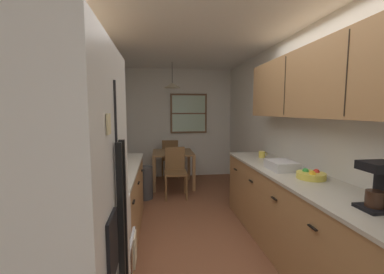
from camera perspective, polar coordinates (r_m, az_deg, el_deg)
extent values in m
plane|color=brown|center=(3.59, 0.02, -19.83)|extent=(12.00, 12.00, 0.00)
cube|color=silver|center=(3.34, -23.61, 0.52)|extent=(0.10, 9.00, 2.55)
cube|color=silver|center=(3.68, 21.34, 1.09)|extent=(0.10, 9.00, 2.55)
cube|color=silver|center=(5.87, -3.56, 3.21)|extent=(4.40, 0.10, 2.55)
cube|color=white|center=(3.39, 0.02, 23.64)|extent=(4.40, 9.00, 0.08)
cube|color=white|center=(1.30, -33.29, -25.12)|extent=(0.68, 0.73, 1.84)
cube|color=black|center=(1.26, -15.24, -28.11)|extent=(0.02, 0.02, 1.17)
cube|color=black|center=(0.97, -18.03, -22.96)|extent=(0.01, 0.15, 0.22)
cube|color=beige|center=(0.87, -18.87, 2.90)|extent=(0.01, 0.05, 0.07)
cube|color=white|center=(2.10, -24.32, -26.73)|extent=(0.62, 0.62, 0.90)
cube|color=black|center=(2.06, -14.69, -28.12)|extent=(0.01, 0.43, 0.30)
cube|color=silver|center=(1.94, -14.07, -23.01)|extent=(0.02, 0.49, 0.02)
cube|color=black|center=(1.89, -24.95, -14.88)|extent=(0.59, 0.58, 0.02)
cube|color=white|center=(1.96, -33.08, -11.77)|extent=(0.06, 0.62, 0.20)
cylinder|color=#2D2D2D|center=(1.82, -30.66, -15.57)|extent=(0.15, 0.15, 0.01)
cylinder|color=#2D2D2D|center=(2.05, -27.68, -12.92)|extent=(0.15, 0.15, 0.01)
cylinder|color=#2D2D2D|center=(1.73, -21.72, -16.23)|extent=(0.15, 0.15, 0.01)
cylinder|color=#2D2D2D|center=(1.98, -19.81, -13.31)|extent=(0.15, 0.15, 0.01)
cube|color=white|center=(1.82, -29.74, 9.22)|extent=(0.38, 0.57, 0.32)
cube|color=black|center=(1.70, -24.31, 9.75)|extent=(0.01, 0.34, 0.20)
cube|color=#2D2D33|center=(1.94, -22.20, 9.31)|extent=(0.01, 0.11, 0.20)
cube|color=#A87A4C|center=(3.21, -17.93, -14.88)|extent=(0.60, 1.90, 0.87)
cube|color=#B7B2A3|center=(3.08, -18.21, -7.04)|extent=(0.63, 1.92, 0.03)
cube|color=black|center=(2.49, -13.42, -14.50)|extent=(0.02, 0.10, 0.01)
cube|color=black|center=(3.09, -12.29, -10.39)|extent=(0.02, 0.10, 0.01)
cube|color=black|center=(3.70, -11.55, -7.62)|extent=(0.02, 0.10, 0.01)
cube|color=#A87A4C|center=(3.00, -21.70, 11.52)|extent=(0.32, 2.00, 0.64)
cube|color=#2D2319|center=(2.65, -19.92, 12.38)|extent=(0.01, 0.01, 0.59)
cube|color=#2D2319|center=(3.29, -17.51, 11.15)|extent=(0.01, 0.01, 0.59)
cube|color=#A87A4C|center=(2.88, 24.20, -17.63)|extent=(0.60, 3.08, 0.87)
cube|color=#B7B2A3|center=(2.74, 24.61, -8.95)|extent=(0.63, 3.10, 0.03)
cube|color=black|center=(2.15, 26.26, -18.42)|extent=(0.02, 0.10, 0.01)
cube|color=black|center=(2.64, 18.55, -13.45)|extent=(0.02, 0.10, 0.01)
cube|color=black|center=(3.18, 13.53, -9.96)|extent=(0.02, 0.10, 0.01)
cube|color=black|center=(3.74, 10.06, -7.45)|extent=(0.02, 0.10, 0.01)
cube|color=#A87A4C|center=(2.70, 28.67, 11.36)|extent=(0.32, 2.78, 0.70)
cube|color=#2D2319|center=(2.24, 32.37, 12.40)|extent=(0.01, 0.01, 0.65)
cube|color=#2D2319|center=(3.00, 20.81, 11.10)|extent=(0.01, 0.01, 0.65)
cube|color=olive|center=(5.12, -4.49, -3.62)|extent=(0.83, 0.86, 0.03)
cube|color=olive|center=(4.80, -8.81, -8.76)|extent=(0.06, 0.06, 0.69)
cube|color=olive|center=(4.84, 0.45, -8.54)|extent=(0.06, 0.06, 0.69)
cube|color=olive|center=(5.57, -8.69, -6.66)|extent=(0.06, 0.06, 0.69)
cube|color=olive|center=(5.62, -0.75, -6.49)|extent=(0.06, 0.06, 0.69)
cube|color=brown|center=(4.48, -3.84, -8.38)|extent=(0.40, 0.40, 0.04)
cube|color=brown|center=(4.61, -4.00, -5.11)|extent=(0.37, 0.04, 0.45)
cylinder|color=brown|center=(4.39, -1.25, -11.87)|extent=(0.04, 0.04, 0.43)
cylinder|color=brown|center=(4.36, -6.11, -12.00)|extent=(0.04, 0.04, 0.43)
cylinder|color=brown|center=(4.73, -1.72, -10.52)|extent=(0.04, 0.04, 0.43)
cylinder|color=brown|center=(4.71, -6.21, -10.63)|extent=(0.04, 0.04, 0.43)
cube|color=brown|center=(5.86, -5.06, -4.94)|extent=(0.43, 0.43, 0.04)
cube|color=brown|center=(5.64, -5.12, -3.05)|extent=(0.37, 0.06, 0.45)
cylinder|color=brown|center=(6.09, -6.73, -6.78)|extent=(0.04, 0.04, 0.43)
cylinder|color=brown|center=(6.09, -3.28, -6.76)|extent=(0.04, 0.04, 0.43)
cylinder|color=brown|center=(5.74, -6.91, -7.58)|extent=(0.04, 0.04, 0.43)
cylinder|color=brown|center=(5.73, -3.24, -7.57)|extent=(0.04, 0.04, 0.43)
cylinder|color=black|center=(5.10, -4.64, 14.79)|extent=(0.01, 0.01, 0.42)
cone|color=beige|center=(5.07, -4.62, 11.91)|extent=(0.34, 0.34, 0.10)
sphere|color=white|center=(5.07, -4.62, 12.13)|extent=(0.06, 0.06, 0.06)
cube|color=brown|center=(5.82, -0.78, 5.49)|extent=(0.86, 0.04, 0.93)
cube|color=#B2D1B7|center=(5.81, -0.76, 5.49)|extent=(0.78, 0.01, 0.85)
cube|color=brown|center=(5.80, -0.75, 5.49)|extent=(0.78, 0.02, 0.03)
cylinder|color=#3F3F42|center=(4.53, -10.99, -10.42)|extent=(0.29, 0.29, 0.58)
cylinder|color=red|center=(2.42, -21.14, -8.64)|extent=(0.10, 0.10, 0.14)
cylinder|color=white|center=(2.40, -21.21, -6.82)|extent=(0.10, 0.10, 0.02)
cube|color=beige|center=(2.14, -13.21, -24.07)|extent=(0.02, 0.16, 0.24)
cube|color=black|center=(2.13, 37.03, -13.10)|extent=(0.22, 0.18, 0.02)
cube|color=black|center=(2.06, 37.55, -5.45)|extent=(0.22, 0.18, 0.06)
cylinder|color=#331E14|center=(2.10, 36.76, -11.46)|extent=(0.11, 0.11, 0.11)
cylinder|color=#E5CC4C|center=(3.67, 15.97, -3.92)|extent=(0.09, 0.09, 0.09)
torus|color=#E5CC4C|center=(3.69, 16.78, -3.81)|extent=(0.05, 0.01, 0.05)
cylinder|color=#E5D14C|center=(2.73, 25.99, -8.08)|extent=(0.28, 0.28, 0.06)
cylinder|color=black|center=(2.73, 26.01, -7.77)|extent=(0.23, 0.23, 0.03)
sphere|color=red|center=(2.76, 27.05, -7.27)|extent=(0.06, 0.06, 0.06)
sphere|color=green|center=(2.75, 24.91, -7.20)|extent=(0.06, 0.06, 0.06)
sphere|color=yellow|center=(2.66, 26.27, -7.71)|extent=(0.06, 0.06, 0.06)
cube|color=silver|center=(3.00, 20.14, -6.21)|extent=(0.28, 0.34, 0.10)
cylinder|color=#E0D14C|center=(5.17, -4.47, -3.01)|extent=(0.16, 0.16, 0.06)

